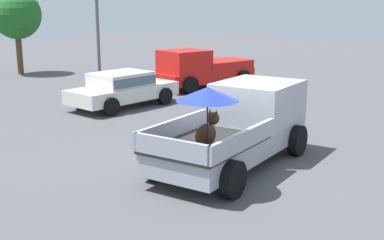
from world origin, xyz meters
The scene contains 6 objects.
ground_plane centered at (0.00, 0.00, 0.00)m, with size 80.00×80.00×0.00m, color #4C4C4F.
pickup_truck_main centered at (0.40, 0.03, 0.97)m, with size 5.25×2.77×2.24m.
pickup_truck_far centered at (8.33, 7.84, 0.87)m, with size 5.05×2.86×1.80m.
parked_sedan_near centered at (3.04, 7.35, 0.74)m, with size 4.33×2.03×1.33m.
motel_sign centered at (6.07, 12.43, 3.52)m, with size 1.40×0.16×5.00m.
tree_by_lot centered at (5.30, 18.30, 3.21)m, with size 2.66×2.66×4.57m.
Camera 1 is at (-9.45, -6.84, 3.93)m, focal length 46.82 mm.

